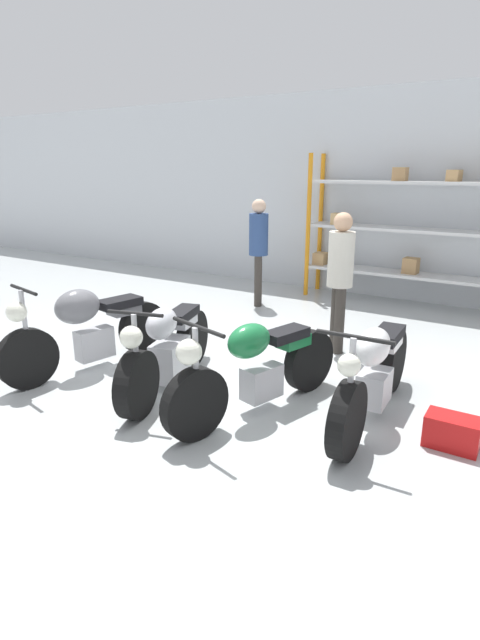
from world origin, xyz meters
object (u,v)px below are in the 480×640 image
at_px(shelving_rack, 415,229).
at_px(motorcycle_green, 256,367).
at_px(motorcycle_grey, 87,327).
at_px(person_near_rack, 340,271).
at_px(motorcycle_white, 374,373).
at_px(motorcycle_silver, 168,349).
at_px(toolbox, 452,432).
at_px(person_browsing, 259,243).

relative_size(shelving_rack, motorcycle_green, 1.83).
relative_size(motorcycle_grey, person_near_rack, 1.21).
relative_size(shelving_rack, person_near_rack, 2.20).
bearing_deg(motorcycle_white, shelving_rack, -172.49).
xyz_separation_m(shelving_rack, motorcycle_silver, (-1.34, -4.82, -0.87)).
relative_size(motorcycle_silver, person_near_rack, 1.16).
height_order(motorcycle_grey, toolbox, motorcycle_grey).
height_order(motorcycle_silver, motorcycle_green, motorcycle_green).
xyz_separation_m(motorcycle_grey, toolbox, (3.93, 0.42, -0.38)).
distance_m(motorcycle_silver, person_near_rack, 2.39).
bearing_deg(person_browsing, motorcycle_green, 90.78).
distance_m(shelving_rack, motorcycle_green, 4.91).
distance_m(motorcycle_green, toolbox, 1.79).
bearing_deg(motorcycle_silver, motorcycle_white, 86.57).
distance_m(shelving_rack, motorcycle_silver, 5.08).
relative_size(motorcycle_silver, motorcycle_green, 0.96).
height_order(motorcycle_green, toolbox, motorcycle_green).
relative_size(shelving_rack, motorcycle_silver, 1.90).
relative_size(motorcycle_grey, toolbox, 4.85).
distance_m(motorcycle_silver, motorcycle_white, 2.14).
relative_size(motorcycle_green, person_browsing, 1.18).
distance_m(motorcycle_white, toolbox, 0.82).
xyz_separation_m(motorcycle_silver, person_browsing, (-0.88, 3.45, 0.63)).
bearing_deg(motorcycle_green, motorcycle_white, 131.41).
xyz_separation_m(shelving_rack, person_browsing, (-2.22, -1.37, -0.24)).
distance_m(motorcycle_grey, person_browsing, 3.60).
bearing_deg(toolbox, shelving_rack, 108.28).
bearing_deg(person_near_rack, person_browsing, -72.49).
xyz_separation_m(shelving_rack, motorcycle_grey, (-2.45, -4.92, -0.78)).
relative_size(motorcycle_grey, motorcycle_white, 0.98).
xyz_separation_m(motorcycle_grey, person_near_rack, (2.23, 2.12, 0.52)).
distance_m(motorcycle_grey, motorcycle_white, 3.24).
distance_m(motorcycle_silver, motorcycle_green, 1.10).
height_order(person_browsing, person_near_rack, person_browsing).
bearing_deg(motorcycle_silver, motorcycle_grey, -100.43).
bearing_deg(motorcycle_grey, motorcycle_silver, 106.96).
bearing_deg(person_browsing, motorcycle_grey, 57.45).
bearing_deg(toolbox, person_browsing, 139.79).
bearing_deg(shelving_rack, motorcycle_grey, -116.45).
relative_size(motorcycle_white, person_browsing, 1.22).
height_order(motorcycle_silver, motorcycle_white, motorcycle_white).
xyz_separation_m(motorcycle_white, person_near_rack, (-0.96, 1.56, 0.58)).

